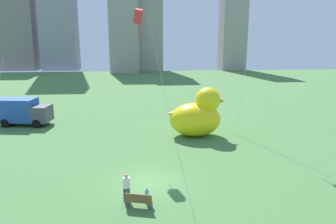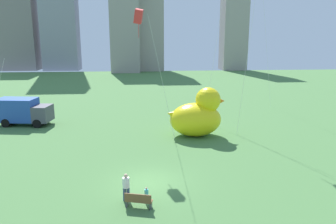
{
  "view_description": "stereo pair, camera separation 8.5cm",
  "coord_description": "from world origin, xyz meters",
  "px_view_note": "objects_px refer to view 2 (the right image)",
  "views": [
    {
      "loc": [
        -0.47,
        -19.52,
        9.2
      ],
      "look_at": [
        1.59,
        3.36,
        3.87
      ],
      "focal_mm": 34.83,
      "sensor_mm": 36.0,
      "label": 1
    },
    {
      "loc": [
        -0.39,
        -19.53,
        9.2
      ],
      "look_at": [
        1.59,
        3.36,
        3.87
      ],
      "focal_mm": 34.83,
      "sensor_mm": 36.0,
      "label": 2
    }
  ],
  "objects_px": {
    "person_adult": "(126,186)",
    "person_child": "(146,194)",
    "giant_inflatable_duck": "(198,115)",
    "kite_red": "(139,17)",
    "box_truck": "(23,112)",
    "park_bench": "(138,200)"
  },
  "relations": [
    {
      "from": "person_adult",
      "to": "giant_inflatable_duck",
      "type": "height_order",
      "value": "giant_inflatable_duck"
    },
    {
      "from": "box_truck",
      "to": "kite_red",
      "type": "bearing_deg",
      "value": -30.92
    },
    {
      "from": "park_bench",
      "to": "person_child",
      "type": "bearing_deg",
      "value": 54.49
    },
    {
      "from": "giant_inflatable_duck",
      "to": "kite_red",
      "type": "bearing_deg",
      "value": -159.43
    },
    {
      "from": "person_child",
      "to": "kite_red",
      "type": "relative_size",
      "value": 0.08
    },
    {
      "from": "person_adult",
      "to": "kite_red",
      "type": "height_order",
      "value": "kite_red"
    },
    {
      "from": "park_bench",
      "to": "person_adult",
      "type": "height_order",
      "value": "person_adult"
    },
    {
      "from": "person_adult",
      "to": "person_child",
      "type": "bearing_deg",
      "value": -15.72
    },
    {
      "from": "person_child",
      "to": "park_bench",
      "type": "bearing_deg",
      "value": -125.51
    },
    {
      "from": "giant_inflatable_duck",
      "to": "box_truck",
      "type": "xyz_separation_m",
      "value": [
        -17.74,
        5.43,
        -0.53
      ]
    },
    {
      "from": "person_adult",
      "to": "box_truck",
      "type": "relative_size",
      "value": 0.28
    },
    {
      "from": "box_truck",
      "to": "kite_red",
      "type": "distance_m",
      "value": 17.19
    },
    {
      "from": "park_bench",
      "to": "kite_red",
      "type": "relative_size",
      "value": 0.14
    },
    {
      "from": "giant_inflatable_duck",
      "to": "kite_red",
      "type": "distance_m",
      "value": 10.46
    },
    {
      "from": "person_adult",
      "to": "kite_red",
      "type": "relative_size",
      "value": 0.14
    },
    {
      "from": "box_truck",
      "to": "kite_red",
      "type": "xyz_separation_m",
      "value": [
        12.4,
        -7.43,
        9.3
      ]
    },
    {
      "from": "kite_red",
      "to": "person_adult",
      "type": "bearing_deg",
      "value": -95.12
    },
    {
      "from": "park_bench",
      "to": "person_child",
      "type": "xyz_separation_m",
      "value": [
        0.45,
        0.63,
        0.04
      ]
    },
    {
      "from": "person_adult",
      "to": "person_child",
      "type": "relative_size",
      "value": 1.78
    },
    {
      "from": "person_child",
      "to": "kite_red",
      "type": "bearing_deg",
      "value": 91.34
    },
    {
      "from": "park_bench",
      "to": "person_child",
      "type": "distance_m",
      "value": 0.78
    },
    {
      "from": "person_child",
      "to": "giant_inflatable_duck",
      "type": "xyz_separation_m",
      "value": [
        5.09,
        12.43,
        1.46
      ]
    }
  ]
}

